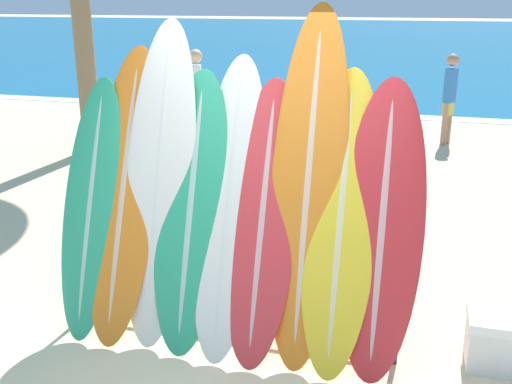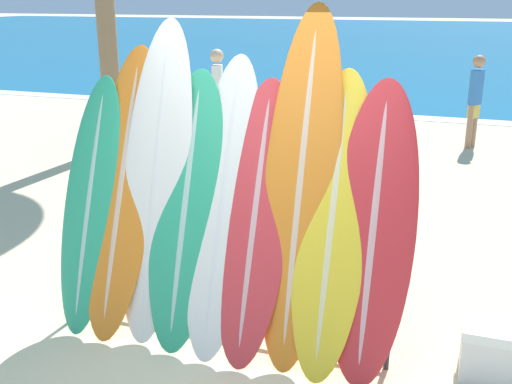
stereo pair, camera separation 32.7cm
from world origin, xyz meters
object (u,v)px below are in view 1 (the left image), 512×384
object	(u,v)px
surfboard_slot_7	(340,223)
person_near_water	(449,96)
surfboard_slot_2	(159,184)
surfboard_rack	(228,280)
person_mid_beach	(197,96)
surfboard_slot_1	(124,194)
surfboard_slot_6	(308,188)
cooler_box	(509,342)
surfboard_slot_8	(382,231)
surfboard_slot_4	(229,207)
surfboard_slot_5	(263,222)
surfboard_slot_0	(92,208)
surfboard_slot_3	(191,212)

from	to	relation	value
surfboard_slot_7	person_near_water	bearing A→B (deg)	82.55
surfboard_slot_2	person_near_water	world-z (taller)	surfboard_slot_2
surfboard_slot_7	person_near_water	distance (m)	7.45
surfboard_rack	person_mid_beach	xyz separation A→B (m)	(-2.45, 5.78, 0.44)
surfboard_rack	surfboard_slot_1	xyz separation A→B (m)	(-0.87, 0.04, 0.61)
surfboard_slot_1	surfboard_slot_6	xyz separation A→B (m)	(1.46, 0.04, 0.17)
surfboard_slot_2	cooler_box	xyz separation A→B (m)	(2.66, 0.11, -1.03)
surfboard_rack	surfboard_slot_6	distance (m)	0.98
surfboard_slot_6	surfboard_slot_8	bearing A→B (deg)	-7.77
surfboard_slot_4	surfboard_slot_8	bearing A→B (deg)	-1.42
surfboard_slot_5	surfboard_slot_0	bearing A→B (deg)	-179.48
surfboard_slot_7	surfboard_slot_8	distance (m)	0.29
person_mid_beach	cooler_box	size ratio (longest dim) A/B	2.92
surfboard_slot_4	cooler_box	bearing A→B (deg)	3.82
person_mid_beach	cooler_box	world-z (taller)	person_mid_beach
surfboard_slot_1	surfboard_slot_8	bearing A→B (deg)	-1.02
surfboard_slot_1	surfboard_slot_4	size ratio (longest dim) A/B	1.02
person_mid_beach	surfboard_slot_0	bearing A→B (deg)	-2.53
surfboard_rack	person_mid_beach	world-z (taller)	person_mid_beach
surfboard_rack	surfboard_slot_6	bearing A→B (deg)	7.78
surfboard_slot_2	surfboard_slot_0	bearing A→B (deg)	-172.21
surfboard_slot_1	surfboard_rack	bearing A→B (deg)	-2.74
surfboard_rack	surfboard_slot_0	bearing A→B (deg)	-179.30
cooler_box	surfboard_slot_5	bearing A→B (deg)	-174.50
surfboard_rack	surfboard_slot_5	xyz separation A→B (m)	(0.27, -0.00, 0.51)
surfboard_slot_3	surfboard_slot_8	bearing A→B (deg)	-0.02
surfboard_slot_3	surfboard_slot_6	world-z (taller)	surfboard_slot_6
surfboard_slot_7	cooler_box	size ratio (longest dim) A/B	3.55
surfboard_slot_7	surfboard_slot_3	bearing A→B (deg)	-179.68
surfboard_slot_4	surfboard_slot_7	distance (m)	0.84
surfboard_slot_4	cooler_box	xyz separation A→B (m)	(2.09, 0.14, -0.90)
surfboard_slot_0	person_mid_beach	size ratio (longest dim) A/B	1.15
surfboard_rack	surfboard_slot_0	world-z (taller)	surfboard_slot_0
surfboard_slot_1	surfboard_slot_4	distance (m)	0.87
surfboard_slot_4	surfboard_slot_6	size ratio (longest dim) A/B	0.85
surfboard_slot_7	cooler_box	world-z (taller)	surfboard_slot_7
surfboard_slot_4	person_mid_beach	xyz separation A→B (m)	(-2.45, 5.74, -0.14)
surfboard_slot_5	surfboard_slot_7	bearing A→B (deg)	1.38
surfboard_slot_6	surfboard_slot_5	bearing A→B (deg)	-165.53
surfboard_slot_1	person_mid_beach	distance (m)	5.95
surfboard_rack	surfboard_slot_3	size ratio (longest dim) A/B	1.26
surfboard_slot_8	surfboard_slot_2	bearing A→B (deg)	178.09
surfboard_slot_0	surfboard_slot_3	world-z (taller)	surfboard_slot_3
surfboard_slot_0	surfboard_slot_4	world-z (taller)	surfboard_slot_4
surfboard_slot_0	surfboard_slot_4	distance (m)	1.14
surfboard_slot_1	surfboard_slot_7	world-z (taller)	surfboard_slot_1
surfboard_slot_0	cooler_box	size ratio (longest dim) A/B	3.34
cooler_box	surfboard_slot_8	bearing A→B (deg)	-170.02
surfboard_rack	surfboard_slot_7	xyz separation A→B (m)	(0.84, 0.01, 0.55)
cooler_box	person_near_water	bearing A→B (deg)	92.21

